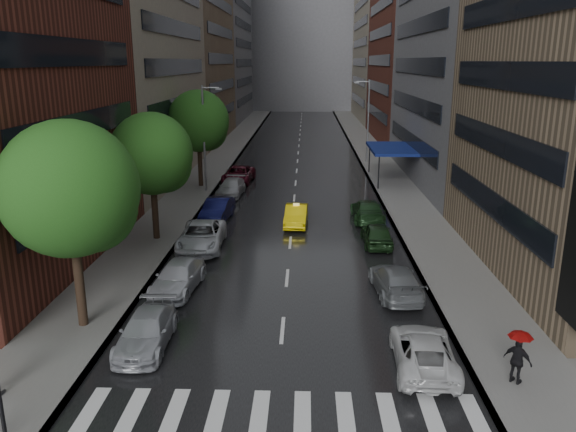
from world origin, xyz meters
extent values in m
plane|color=gray|center=(0.00, 0.00, 0.00)|extent=(220.00, 220.00, 0.00)
cube|color=black|center=(0.00, 50.00, 0.01)|extent=(14.00, 140.00, 0.01)
cube|color=gray|center=(-9.00, 50.00, 0.07)|extent=(4.00, 140.00, 0.15)
cube|color=gray|center=(9.00, 50.00, 0.07)|extent=(4.00, 140.00, 0.15)
cube|color=silver|center=(-6.10, -2.00, 0.01)|extent=(0.55, 2.80, 0.01)
cube|color=silver|center=(-4.70, -2.00, 0.01)|extent=(0.55, 2.80, 0.01)
cube|color=silver|center=(-3.30, -2.00, 0.01)|extent=(0.55, 2.80, 0.01)
cube|color=silver|center=(-1.90, -2.00, 0.01)|extent=(0.55, 2.80, 0.01)
cube|color=silver|center=(-0.50, -2.00, 0.01)|extent=(0.55, 2.80, 0.01)
cube|color=silver|center=(0.90, -2.00, 0.01)|extent=(0.55, 2.80, 0.01)
cube|color=silver|center=(2.30, -2.00, 0.01)|extent=(0.55, 2.80, 0.01)
cube|color=silver|center=(3.70, -2.00, 0.01)|extent=(0.55, 2.80, 0.01)
cube|color=silver|center=(5.10, -2.00, 0.01)|extent=(0.55, 2.80, 0.01)
cube|color=silver|center=(6.50, -2.00, 0.01)|extent=(0.55, 2.80, 0.01)
cube|color=#937A5B|center=(-15.00, 64.00, 11.00)|extent=(8.00, 28.00, 22.00)
cube|color=slate|center=(-15.00, 94.00, 19.00)|extent=(8.00, 32.00, 38.00)
cube|color=slate|center=(15.00, 36.00, 12.00)|extent=(8.00, 28.00, 24.00)
cube|color=maroon|center=(15.00, 64.00, 18.00)|extent=(8.00, 28.00, 36.00)
cube|color=gray|center=(15.00, 94.00, 14.00)|extent=(8.00, 32.00, 28.00)
cube|color=slate|center=(0.00, 118.00, 16.00)|extent=(40.00, 14.00, 32.00)
cylinder|color=#382619|center=(-8.60, 4.00, 2.46)|extent=(0.40, 0.40, 4.91)
sphere|color=#1E5116|center=(-8.60, 4.00, 6.14)|extent=(5.61, 5.61, 5.61)
cylinder|color=#382619|center=(-8.60, 16.27, 2.24)|extent=(0.40, 0.40, 4.48)
sphere|color=#1E5116|center=(-8.60, 16.27, 5.60)|extent=(5.12, 5.12, 5.12)
cylinder|color=#382619|center=(-8.60, 31.98, 2.39)|extent=(0.40, 0.40, 4.79)
sphere|color=#1E5116|center=(-8.60, 31.98, 5.99)|extent=(5.47, 5.47, 5.47)
imported|color=yellow|center=(0.31, 19.94, 0.71)|extent=(1.69, 4.37, 1.42)
imported|color=#9A9CA3|center=(-5.40, 2.45, 0.67)|extent=(1.95, 4.66, 1.34)
imported|color=#A7A9B0|center=(-5.40, 8.24, 0.69)|extent=(2.42, 4.95, 1.39)
imported|color=silver|center=(-5.40, 14.73, 0.79)|extent=(2.80, 5.75, 1.57)
imported|color=#0D0F3E|center=(-5.40, 21.02, 0.78)|extent=(2.08, 4.89, 1.57)
imported|color=#9C9CA1|center=(-5.40, 28.75, 0.70)|extent=(2.28, 4.94, 1.40)
imported|color=#51101F|center=(-5.40, 34.12, 0.76)|extent=(2.96, 5.65, 1.52)
imported|color=silver|center=(5.40, 1.20, 0.66)|extent=(2.46, 4.89, 1.33)
imported|color=slate|center=(5.40, 8.02, 0.72)|extent=(2.39, 5.13, 1.45)
imported|color=#173216|center=(5.40, 15.66, 0.73)|extent=(1.75, 4.31, 1.46)
imported|color=#193719|center=(5.40, 21.22, 0.77)|extent=(2.18, 5.30, 1.53)
imported|color=black|center=(8.41, -0.02, 1.01)|extent=(1.01, 1.00, 1.72)
imported|color=#B10F0D|center=(8.41, -0.02, 1.80)|extent=(0.82, 0.82, 0.72)
cylinder|color=black|center=(-7.60, -4.28, 1.75)|extent=(0.12, 0.12, 3.20)
cylinder|color=gray|center=(-7.80, 30.00, 4.65)|extent=(0.18, 0.18, 9.00)
cube|color=gray|center=(-6.40, 30.00, 8.85)|extent=(0.50, 0.22, 0.16)
cylinder|color=gray|center=(7.80, 45.00, 4.65)|extent=(0.18, 0.18, 9.00)
cube|color=gray|center=(6.40, 45.00, 8.85)|extent=(0.50, 0.22, 0.16)
cube|color=navy|center=(9.00, 35.00, 3.15)|extent=(4.00, 8.00, 0.25)
cylinder|color=black|center=(7.40, 31.20, 1.65)|extent=(0.12, 0.12, 3.00)
cylinder|color=black|center=(7.40, 38.80, 1.65)|extent=(0.12, 0.12, 3.00)
camera|label=1|loc=(0.93, -17.80, 11.12)|focal=35.00mm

